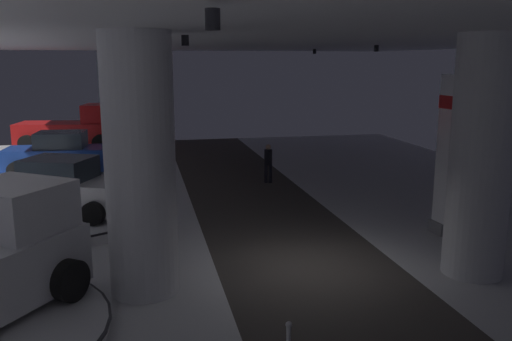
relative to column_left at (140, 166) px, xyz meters
name	(u,v)px	position (x,y,z in m)	size (l,w,h in m)	color
ground	(308,268)	(3.86, 0.48, -2.77)	(24.00, 44.00, 0.06)	#B2B2B7
ceiling_with_spotlights	(313,31)	(3.86, 0.48, 2.80)	(24.00, 44.00, 0.39)	silver
column_left	(140,166)	(0.00, 0.00, 0.00)	(1.46, 1.46, 5.50)	silver
column_right	(481,158)	(7.52, -0.63, 0.00)	(1.38, 1.38, 5.50)	silver
brand_sign_pylon	(459,153)	(8.83, 2.24, -0.41)	(1.31, 0.74, 4.54)	slate
display_platform_far_left	(60,176)	(-3.36, 11.85, -2.57)	(5.75, 5.75, 0.33)	silver
display_car_far_left	(59,155)	(-3.33, 11.85, -1.66)	(4.34, 2.47, 1.71)	navy
display_platform_deep_left	(71,150)	(-3.71, 18.55, -2.56)	(5.68, 5.68, 0.34)	#333338
pickup_truck_deep_left	(76,130)	(-3.39, 18.50, -1.47)	(5.56, 3.30, 2.30)	red
display_platform_mid_left	(67,218)	(-2.29, 5.45, -2.56)	(5.13, 5.13, 0.34)	silver
display_car_mid_left	(64,189)	(-2.32, 5.46, -1.65)	(4.57, 3.44, 1.71)	silver
visitor_walking_near	(268,161)	(5.04, 9.62, -1.84)	(0.32, 0.32, 1.59)	black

